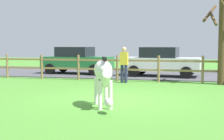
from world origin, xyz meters
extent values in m
plane|color=#47842D|center=(0.00, 0.00, 0.00)|extent=(60.00, 60.00, 0.00)
cube|color=#47474C|center=(0.00, 9.30, 0.03)|extent=(28.00, 7.40, 0.05)
cylinder|color=olive|center=(-7.07, 5.00, 0.62)|extent=(0.11, 0.11, 1.24)
cylinder|color=olive|center=(-5.11, 5.00, 0.62)|extent=(0.11, 0.11, 1.24)
cylinder|color=olive|center=(-3.15, 5.00, 0.62)|extent=(0.11, 0.11, 1.24)
cylinder|color=olive|center=(-1.18, 5.00, 0.62)|extent=(0.11, 0.11, 1.24)
cylinder|color=olive|center=(0.78, 5.00, 0.62)|extent=(0.11, 0.11, 1.24)
cylinder|color=olive|center=(2.75, 5.00, 0.62)|extent=(0.11, 0.11, 1.24)
cube|color=olive|center=(-0.20, 5.00, 0.56)|extent=(21.60, 0.06, 0.09)
cube|color=olive|center=(-0.20, 5.00, 1.00)|extent=(21.60, 0.06, 0.09)
cylinder|color=#513A23|center=(3.54, 4.80, 2.24)|extent=(0.34, 0.34, 4.49)
cylinder|color=#513A23|center=(3.13, 4.69, 2.85)|extent=(0.34, 0.90, 0.67)
cylinder|color=#513A23|center=(2.99, 5.06, 3.11)|extent=(0.66, 1.19, 0.84)
ellipsoid|color=white|center=(-0.06, -1.44, 1.03)|extent=(0.95, 1.33, 0.56)
cylinder|color=white|center=(0.23, -1.74, 0.39)|extent=(0.11, 0.11, 0.78)
cylinder|color=white|center=(-0.02, -1.86, 0.39)|extent=(0.11, 0.11, 0.78)
cylinder|color=white|center=(-0.10, -1.02, 0.39)|extent=(0.11, 0.11, 0.78)
cylinder|color=white|center=(-0.35, -1.13, 0.39)|extent=(0.11, 0.11, 0.78)
cylinder|color=white|center=(0.16, -1.92, 0.84)|extent=(0.46, 0.63, 0.51)
ellipsoid|color=white|center=(0.33, -2.30, 0.28)|extent=(0.36, 0.48, 0.24)
cube|color=black|center=(0.04, -1.67, 1.35)|extent=(0.27, 0.53, 0.12)
cylinder|color=black|center=(-0.34, -0.83, 0.88)|extent=(0.12, 0.19, 0.54)
cube|color=#236B38|center=(-4.26, 7.90, 0.70)|extent=(4.10, 1.95, 0.70)
cube|color=black|center=(-4.41, 7.91, 1.33)|extent=(1.99, 1.68, 0.56)
cylinder|color=black|center=(-2.86, 8.67, 0.35)|extent=(0.61, 0.22, 0.60)
cylinder|color=black|center=(-2.97, 6.97, 0.35)|extent=(0.61, 0.22, 0.60)
cylinder|color=black|center=(-5.55, 8.83, 0.35)|extent=(0.61, 0.22, 0.60)
cylinder|color=black|center=(-5.66, 7.14, 0.35)|extent=(0.61, 0.22, 0.60)
cube|color=white|center=(0.70, 7.50, 0.70)|extent=(4.12, 2.01, 0.70)
cube|color=black|center=(0.55, 7.51, 1.33)|extent=(2.02, 1.71, 0.56)
cylinder|color=black|center=(2.11, 8.24, 0.35)|extent=(0.61, 0.23, 0.60)
cylinder|color=black|center=(1.98, 6.55, 0.35)|extent=(0.61, 0.23, 0.60)
cylinder|color=black|center=(-0.58, 8.45, 0.35)|extent=(0.61, 0.23, 0.60)
cylinder|color=black|center=(-0.71, 6.76, 0.35)|extent=(0.61, 0.23, 0.60)
cylinder|color=#232847|center=(-0.82, 4.44, 0.41)|extent=(0.14, 0.14, 0.82)
cylinder|color=#232847|center=(-0.64, 4.43, 0.41)|extent=(0.14, 0.14, 0.82)
cube|color=gold|center=(-0.73, 4.43, 1.11)|extent=(0.37, 0.24, 0.58)
sphere|color=tan|center=(-0.73, 4.43, 1.53)|extent=(0.22, 0.22, 0.22)
camera|label=1|loc=(2.42, -10.19, 1.74)|focal=52.75mm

